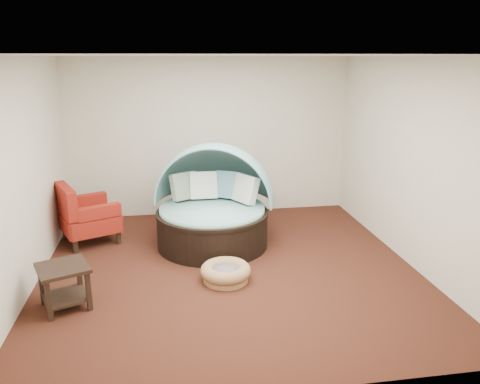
{
  "coord_description": "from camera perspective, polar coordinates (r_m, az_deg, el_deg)",
  "views": [
    {
      "loc": [
        -0.78,
        -5.78,
        2.78
      ],
      "look_at": [
        0.24,
        0.6,
        0.91
      ],
      "focal_mm": 35.0,
      "sensor_mm": 36.0,
      "label": 1
    }
  ],
  "objects": [
    {
      "name": "wall_back",
      "position": [
        8.43,
        -3.66,
        6.66
      ],
      "size": [
        5.0,
        0.0,
        5.0
      ],
      "primitive_type": "plane",
      "rotation": [
        1.57,
        0.0,
        0.0
      ],
      "color": "beige",
      "rests_on": "floor"
    },
    {
      "name": "wall_right",
      "position": [
        6.79,
        20.09,
        3.4
      ],
      "size": [
        0.0,
        5.0,
        5.0
      ],
      "primitive_type": "plane",
      "rotation": [
        1.57,
        0.0,
        -1.57
      ],
      "color": "beige",
      "rests_on": "floor"
    },
    {
      "name": "wall_front",
      "position": [
        3.64,
        4.0,
        -6.15
      ],
      "size": [
        5.0,
        0.0,
        5.0
      ],
      "primitive_type": "plane",
      "rotation": [
        -1.57,
        0.0,
        0.0
      ],
      "color": "beige",
      "rests_on": "floor"
    },
    {
      "name": "canopy_daybed",
      "position": [
        7.1,
        -3.29,
        -0.8
      ],
      "size": [
        2.11,
        2.07,
        1.55
      ],
      "rotation": [
        0.0,
        0.0,
        -0.26
      ],
      "color": "black",
      "rests_on": "floor"
    },
    {
      "name": "floor",
      "position": [
        6.46,
        -1.27,
        -9.36
      ],
      "size": [
        5.0,
        5.0,
        0.0
      ],
      "primitive_type": "plane",
      "color": "#441E13",
      "rests_on": "ground"
    },
    {
      "name": "pet_basket",
      "position": [
        6.1,
        -1.76,
        -9.75
      ],
      "size": [
        0.81,
        0.81,
        0.23
      ],
      "rotation": [
        0.0,
        0.0,
        -0.29
      ],
      "color": "olive",
      "rests_on": "floor"
    },
    {
      "name": "ceiling",
      "position": [
        5.84,
        -1.44,
        16.31
      ],
      "size": [
        5.0,
        5.0,
        0.0
      ],
      "primitive_type": "plane",
      "rotation": [
        3.14,
        0.0,
        0.0
      ],
      "color": "white",
      "rests_on": "wall_back"
    },
    {
      "name": "red_armchair",
      "position": [
        7.57,
        -18.31,
        -2.75
      ],
      "size": [
        1.07,
        1.07,
        0.95
      ],
      "rotation": [
        0.0,
        0.0,
        0.42
      ],
      "color": "black",
      "rests_on": "floor"
    },
    {
      "name": "wall_left",
      "position": [
        6.19,
        -24.95,
        1.71
      ],
      "size": [
        0.0,
        5.0,
        5.0
      ],
      "primitive_type": "plane",
      "rotation": [
        1.57,
        0.0,
        1.57
      ],
      "color": "beige",
      "rests_on": "floor"
    },
    {
      "name": "side_table",
      "position": [
        5.77,
        -20.67,
        -10.09
      ],
      "size": [
        0.7,
        0.7,
        0.51
      ],
      "rotation": [
        0.0,
        0.0,
        0.39
      ],
      "color": "black",
      "rests_on": "floor"
    }
  ]
}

